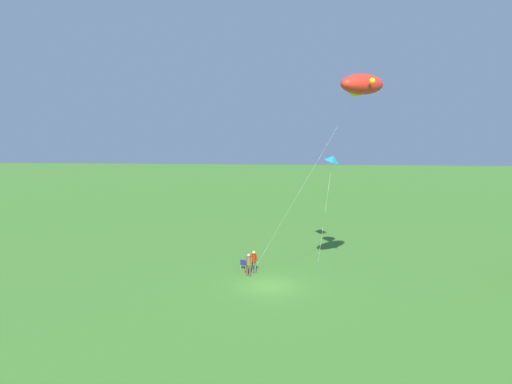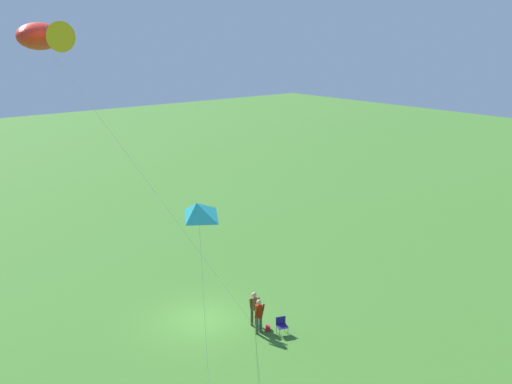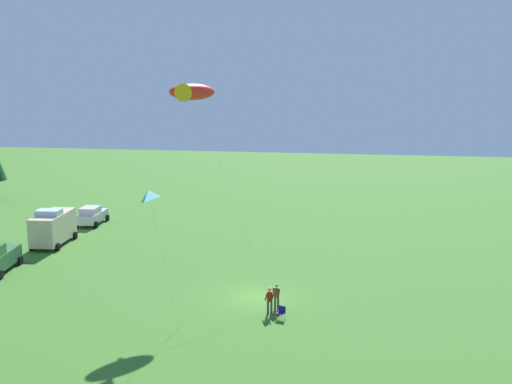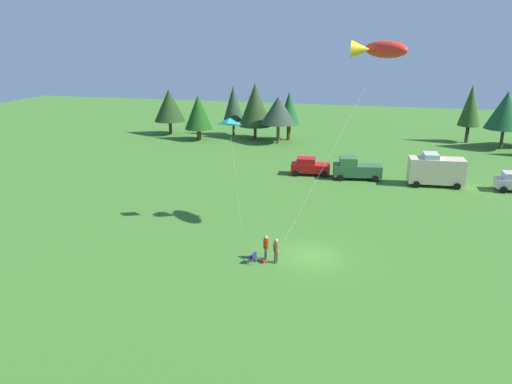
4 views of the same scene
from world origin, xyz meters
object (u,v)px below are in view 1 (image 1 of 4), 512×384
Objects in this scene: folding_chair at (244,264)px; person_spectator at (254,260)px; person_kite_flyer at (249,263)px; backpack_on_grass at (247,271)px; kite_delta_teal at (333,159)px; kite_large_fish at (361,85)px.

person_spectator is at bearing -110.20° from folding_chair.
person_kite_flyer reaches higher than backpack_on_grass.
kite_delta_teal reaches higher than person_spectator.
folding_chair is 0.81m from backpack_on_grass.
kite_delta_teal reaches higher than folding_chair.
kite_large_fish reaches higher than kite_delta_teal.
person_kite_flyer and person_spectator have the same top height.
folding_chair is 0.47× the size of person_spectator.
backpack_on_grass is 0.04× the size of kite_delta_teal.
kite_large_fish reaches higher than person_spectator.
kite_large_fish reaches higher than folding_chair.
folding_chair is 11.14m from kite_delta_teal.
person_kite_flyer is 15.59m from kite_large_fish.
kite_delta_teal is at bearing -177.47° from kite_large_fish.
backpack_on_grass is at bearing 32.66° from person_kite_flyer.
person_kite_flyer is 2.12× the size of folding_chair.
kite_large_fish is 12.11m from kite_delta_teal.
person_spectator reaches higher than folding_chair.
person_spectator is 15.75m from kite_large_fish.
person_spectator is at bearing -134.15° from kite_large_fish.
person_spectator is 1.05m from backpack_on_grass.
person_spectator is at bearing -55.09° from kite_delta_teal.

